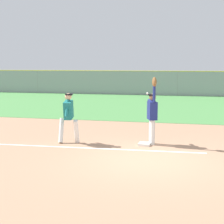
# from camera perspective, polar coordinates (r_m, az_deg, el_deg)

# --- Properties ---
(ground_plane) EXTENTS (69.44, 69.44, 0.00)m
(ground_plane) POSITION_cam_1_polar(r_m,az_deg,el_deg) (10.05, 5.95, -7.81)
(ground_plane) COLOR tan
(outfield_grass) EXTENTS (50.71, 14.05, 0.01)m
(outfield_grass) POSITION_cam_1_polar(r_m,az_deg,el_deg) (23.18, 9.89, 1.08)
(outfield_grass) COLOR #4C8C47
(outfield_grass) RESTS_ON ground_plane
(chalk_foul_line) EXTENTS (11.99, 0.62, 0.01)m
(chalk_foul_line) POSITION_cam_1_polar(r_m,az_deg,el_deg) (12.15, -14.40, -5.24)
(chalk_foul_line) COLOR white
(chalk_foul_line) RESTS_ON ground_plane
(first_base) EXTENTS (0.40, 0.40, 0.08)m
(first_base) POSITION_cam_1_polar(r_m,az_deg,el_deg) (11.81, 5.31, -5.22)
(first_base) COLOR white
(first_base) RESTS_ON ground_plane
(fielder) EXTENTS (0.42, 0.88, 2.28)m
(fielder) POSITION_cam_1_polar(r_m,az_deg,el_deg) (11.78, 6.58, 0.07)
(fielder) COLOR silver
(fielder) RESTS_ON ground_plane
(runner) EXTENTS (0.78, 0.85, 1.72)m
(runner) POSITION_cam_1_polar(r_m,az_deg,el_deg) (12.00, -7.08, -0.39)
(runner) COLOR white
(runner) RESTS_ON ground_plane
(baseball) EXTENTS (0.07, 0.07, 0.07)m
(baseball) POSITION_cam_1_polar(r_m,az_deg,el_deg) (11.73, 5.78, 3.03)
(baseball) COLOR white
(outfield_fence) EXTENTS (50.79, 0.08, 2.10)m
(outfield_fence) POSITION_cam_1_polar(r_m,az_deg,el_deg) (30.09, 10.62, 4.61)
(outfield_fence) COLOR #93999E
(outfield_fence) RESTS_ON ground_plane
(parked_car_green) EXTENTS (4.54, 2.40, 1.25)m
(parked_car_green) POSITION_cam_1_polar(r_m,az_deg,el_deg) (35.99, -1.93, 4.66)
(parked_car_green) COLOR #1E6B33
(parked_car_green) RESTS_ON ground_plane
(parked_car_black) EXTENTS (4.50, 2.31, 1.25)m
(parked_car_black) POSITION_cam_1_polar(r_m,az_deg,el_deg) (34.74, 7.12, 4.49)
(parked_car_black) COLOR black
(parked_car_black) RESTS_ON ground_plane
(parked_car_blue) EXTENTS (4.53, 2.38, 1.25)m
(parked_car_blue) POSITION_cam_1_polar(r_m,az_deg,el_deg) (34.37, 16.57, 4.18)
(parked_car_blue) COLOR #23389E
(parked_car_blue) RESTS_ON ground_plane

